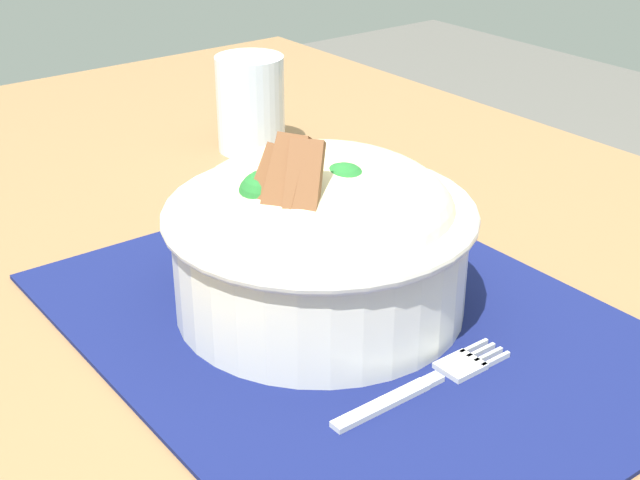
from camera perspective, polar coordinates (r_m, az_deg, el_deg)
table at (r=0.64m, az=2.83°, el=-9.41°), size 1.35×0.80×0.74m
placemat at (r=0.59m, az=1.99°, el=-5.42°), size 0.40×0.31×0.00m
bowl at (r=0.58m, az=-0.03°, el=0.41°), size 0.25×0.25×0.13m
fork at (r=0.54m, az=6.95°, el=-8.82°), size 0.02×0.13×0.00m
drinking_glass at (r=0.88m, az=-4.39°, el=8.20°), size 0.07×0.07×0.09m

